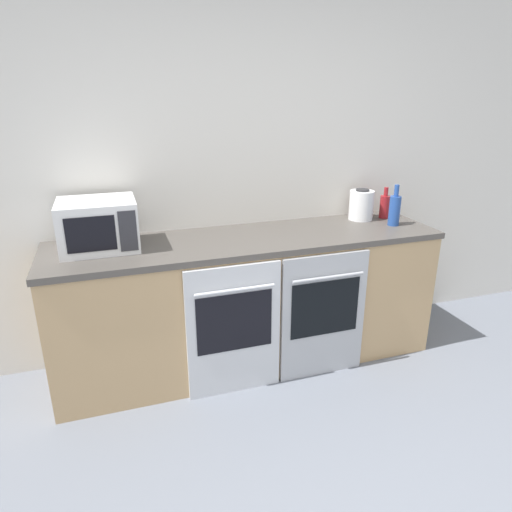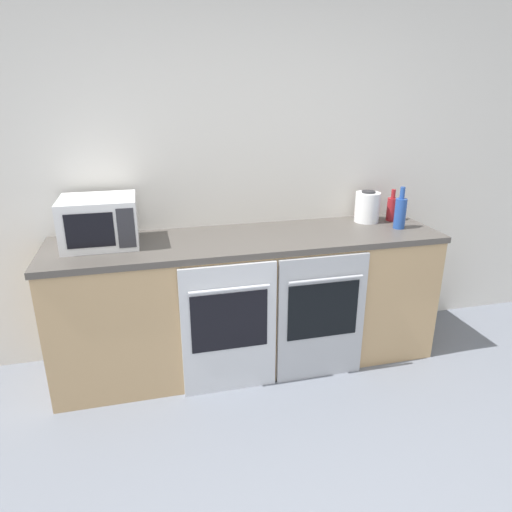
% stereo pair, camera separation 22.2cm
% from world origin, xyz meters
% --- Properties ---
extents(wall_back, '(10.00, 0.06, 2.60)m').
position_xyz_m(wall_back, '(0.00, 2.22, 1.30)').
color(wall_back, silver).
rests_on(wall_back, ground_plane).
extents(counter_back, '(2.61, 0.67, 0.93)m').
position_xyz_m(counter_back, '(0.00, 1.87, 0.46)').
color(counter_back, tan).
rests_on(counter_back, ground_plane).
extents(oven_left, '(0.60, 0.06, 0.87)m').
position_xyz_m(oven_left, '(-0.20, 1.53, 0.44)').
color(oven_left, silver).
rests_on(oven_left, ground_plane).
extents(oven_right, '(0.60, 0.06, 0.87)m').
position_xyz_m(oven_right, '(0.41, 1.53, 0.44)').
color(oven_right, '#A8AAAF').
rests_on(oven_right, ground_plane).
extents(microwave, '(0.45, 0.39, 0.30)m').
position_xyz_m(microwave, '(-0.93, 1.94, 1.08)').
color(microwave, silver).
rests_on(microwave, counter_back).
extents(bottle_blue, '(0.08, 0.08, 0.29)m').
position_xyz_m(bottle_blue, '(1.08, 1.82, 1.04)').
color(bottle_blue, '#234793').
rests_on(bottle_blue, counter_back).
extents(bottle_red, '(0.07, 0.07, 0.23)m').
position_xyz_m(bottle_red, '(1.13, 2.01, 1.02)').
color(bottle_red, maroon).
rests_on(bottle_red, counter_back).
extents(kettle, '(0.18, 0.18, 0.23)m').
position_xyz_m(kettle, '(0.93, 2.03, 1.04)').
color(kettle, white).
rests_on(kettle, counter_back).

